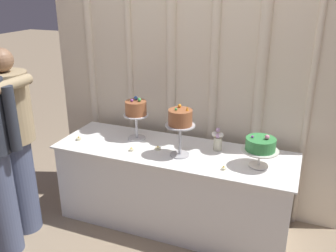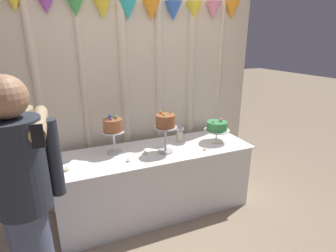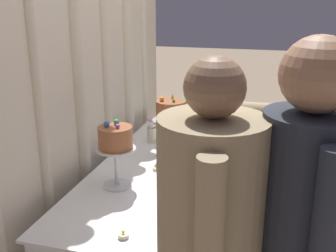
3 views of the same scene
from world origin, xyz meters
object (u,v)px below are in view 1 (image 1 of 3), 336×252
(tealight_near_right, at_px, (158,148))
(guest_girl_blue_dress, at_px, (13,137))
(cake_display_center, at_px, (180,121))
(cake_display_rightmost, at_px, (260,146))
(tealight_far_left, at_px, (79,139))
(tealight_far_right, at_px, (224,169))
(cake_table, at_px, (173,187))
(flower_vase, at_px, (218,140))
(tealight_near_left, at_px, (131,150))
(cake_display_leftmost, at_px, (136,111))

(tealight_near_right, xyz_separation_m, guest_girl_blue_dress, (-1.08, -0.53, 0.15))
(cake_display_center, bearing_deg, cake_display_rightmost, 3.46)
(cake_display_center, height_order, tealight_far_left, cake_display_center)
(tealight_far_left, height_order, tealight_far_right, tealight_far_left)
(cake_table, relative_size, flower_vase, 10.37)
(cake_table, distance_m, cake_display_rightmost, 0.92)
(cake_display_center, xyz_separation_m, flower_vase, (0.27, 0.22, -0.22))
(flower_vase, xyz_separation_m, tealight_far_right, (0.14, -0.34, -0.08))
(cake_display_rightmost, height_order, tealight_near_left, cake_display_rightmost)
(cake_display_center, distance_m, guest_girl_blue_dress, 1.40)
(tealight_near_right, height_order, tealight_far_right, same)
(tealight_near_left, xyz_separation_m, tealight_far_right, (0.82, -0.05, 0.00))
(cake_display_leftmost, height_order, cake_display_rightmost, cake_display_leftmost)
(cake_table, height_order, cake_display_center, cake_display_center)
(cake_display_center, bearing_deg, tealight_far_right, -16.53)
(cake_display_rightmost, relative_size, tealight_far_right, 8.05)
(cake_display_leftmost, relative_size, guest_girl_blue_dress, 0.24)
(tealight_near_left, relative_size, tealight_far_right, 1.25)
(cake_display_rightmost, bearing_deg, cake_display_center, -176.54)
(cake_display_leftmost, xyz_separation_m, cake_display_center, (0.49, -0.19, 0.03))
(flower_vase, relative_size, guest_girl_blue_dress, 0.12)
(cake_display_leftmost, xyz_separation_m, tealight_far_right, (0.90, -0.31, -0.26))
(flower_vase, relative_size, tealight_far_right, 5.61)
(cake_table, bearing_deg, tealight_far_left, -172.29)
(cake_display_leftmost, distance_m, cake_display_rightmost, 1.16)
(cake_display_leftmost, xyz_separation_m, tealight_near_right, (0.28, -0.15, -0.27))
(cake_display_center, distance_m, flower_vase, 0.41)
(cake_display_center, height_order, tealight_near_left, cake_display_center)
(cake_display_rightmost, bearing_deg, tealight_near_right, -179.74)
(cake_display_rightmost, bearing_deg, cake_display_leftmost, 172.62)
(cake_display_leftmost, distance_m, tealight_far_left, 0.60)
(guest_girl_blue_dress, bearing_deg, tealight_near_right, 26.20)
(cake_table, xyz_separation_m, tealight_near_left, (-0.33, -0.15, 0.38))
(cake_display_leftmost, xyz_separation_m, guest_girl_blue_dress, (-0.80, -0.69, -0.12))
(cake_display_leftmost, distance_m, tealight_far_right, 0.99)
(cake_display_leftmost, bearing_deg, flower_vase, 2.33)
(cake_table, height_order, cake_display_leftmost, cake_display_leftmost)
(cake_table, bearing_deg, cake_display_leftmost, 165.15)
(cake_display_center, relative_size, flower_vase, 2.17)
(cake_table, bearing_deg, cake_display_center, -42.65)
(tealight_far_left, xyz_separation_m, tealight_near_right, (0.76, 0.08, -0.00))
(tealight_far_right, bearing_deg, flower_vase, 112.34)
(cake_display_center, distance_m, cake_display_rightmost, 0.66)
(cake_display_rightmost, height_order, tealight_near_right, cake_display_rightmost)
(tealight_far_left, relative_size, guest_girl_blue_dress, 0.03)
(flower_vase, xyz_separation_m, tealight_near_left, (-0.68, -0.29, -0.08))
(cake_table, distance_m, tealight_near_right, 0.40)
(tealight_near_left, relative_size, guest_girl_blue_dress, 0.03)
(cake_display_center, distance_m, tealight_far_left, 1.02)
(tealight_far_left, height_order, tealight_near_right, tealight_far_left)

